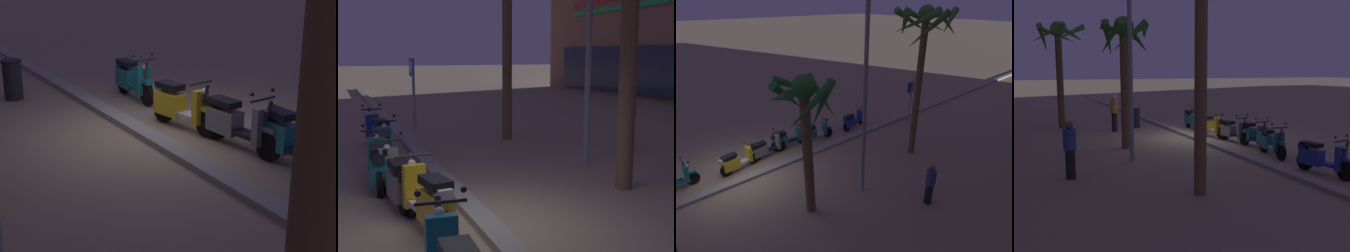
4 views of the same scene
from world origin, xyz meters
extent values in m
plane|color=#9E896B|center=(0.00, 0.00, 0.00)|extent=(200.00, 200.00, 0.00)
cube|color=gray|center=(0.00, 0.24, 0.06)|extent=(60.00, 0.36, 0.12)
cylinder|color=black|center=(-3.63, -0.85, 0.26)|extent=(0.53, 0.18, 0.52)
cube|color=silver|center=(-3.55, -0.86, 0.68)|extent=(0.27, 0.24, 0.16)
cylinder|color=black|center=(-3.46, -0.99, 0.26)|extent=(0.52, 0.13, 0.52)
cylinder|color=black|center=(-2.12, -1.06, 0.26)|extent=(0.52, 0.13, 0.52)
cube|color=black|center=(-2.84, -1.02, 0.32)|extent=(0.62, 0.31, 0.08)
cube|color=#197075|center=(-2.33, -1.05, 0.45)|extent=(0.70, 0.36, 0.46)
cube|color=black|center=(-2.32, -1.05, 0.82)|extent=(0.62, 0.33, 0.12)
cube|color=#197075|center=(-3.28, -1.00, 0.55)|extent=(0.16, 0.35, 0.66)
cube|color=#197075|center=(-3.46, -0.99, 0.55)|extent=(0.33, 0.18, 0.08)
cylinder|color=#333338|center=(-3.36, -0.99, 0.70)|extent=(0.29, 0.09, 0.69)
cylinder|color=black|center=(-3.28, -1.00, 1.02)|extent=(0.07, 0.56, 0.04)
sphere|color=white|center=(-3.38, -0.99, 0.88)|extent=(0.12, 0.12, 0.12)
cube|color=black|center=(-2.04, -1.07, 0.72)|extent=(0.25, 0.21, 0.16)
sphere|color=black|center=(-3.27, -1.24, 1.14)|extent=(0.07, 0.07, 0.07)
sphere|color=black|center=(-3.25, -0.76, 1.14)|extent=(0.07, 0.07, 0.07)
cylinder|color=black|center=(-2.27, -0.92, 0.26)|extent=(0.53, 0.14, 0.52)
cylinder|color=black|center=(-0.97, -0.81, 0.26)|extent=(0.53, 0.14, 0.52)
cube|color=black|center=(-1.67, -0.87, 0.32)|extent=(0.62, 0.33, 0.08)
cube|color=slate|center=(-1.19, -0.82, 0.42)|extent=(0.70, 0.38, 0.43)
cube|color=black|center=(-1.17, -0.82, 0.76)|extent=(0.62, 0.35, 0.12)
cube|color=slate|center=(-2.09, -0.90, 0.55)|extent=(0.17, 0.35, 0.66)
cube|color=slate|center=(-2.27, -0.92, 0.55)|extent=(0.33, 0.19, 0.08)
cylinder|color=#333338|center=(-2.17, -0.91, 0.70)|extent=(0.29, 0.09, 0.69)
cylinder|color=black|center=(-2.09, -0.90, 1.02)|extent=(0.09, 0.56, 0.04)
sphere|color=white|center=(-2.19, -0.91, 0.88)|extent=(0.12, 0.12, 0.12)
cube|color=black|center=(-0.90, -0.80, 0.66)|extent=(0.26, 0.22, 0.16)
sphere|color=black|center=(-2.05, -1.14, 1.14)|extent=(0.07, 0.07, 0.07)
sphere|color=black|center=(-2.09, -0.66, 1.14)|extent=(0.07, 0.07, 0.07)
cylinder|color=black|center=(-0.81, -0.72, 0.26)|extent=(0.53, 0.19, 0.52)
cylinder|color=black|center=(0.42, -0.51, 0.26)|extent=(0.53, 0.19, 0.52)
cube|color=silver|center=(-0.24, -0.62, 0.32)|extent=(0.64, 0.38, 0.08)
cube|color=gold|center=(0.21, -0.55, 0.45)|extent=(0.72, 0.43, 0.45)
cube|color=black|center=(0.23, -0.54, 0.81)|extent=(0.64, 0.40, 0.12)
cube|color=gold|center=(-0.63, -0.69, 0.55)|extent=(0.19, 0.36, 0.66)
cube|color=gold|center=(-0.81, -0.72, 0.55)|extent=(0.34, 0.21, 0.08)
cylinder|color=#333338|center=(-0.71, -0.70, 0.70)|extent=(0.29, 0.12, 0.69)
cylinder|color=black|center=(-0.63, -0.69, 1.02)|extent=(0.13, 0.56, 0.04)
sphere|color=white|center=(-0.73, -0.70, 0.88)|extent=(0.12, 0.12, 0.12)
cube|color=silver|center=(0.50, -0.50, 0.71)|extent=(0.27, 0.24, 0.16)
cylinder|color=black|center=(1.62, -0.81, 0.26)|extent=(0.52, 0.12, 0.52)
cylinder|color=black|center=(2.88, -0.85, 0.26)|extent=(0.52, 0.12, 0.52)
cube|color=#197075|center=(2.20, -0.83, 0.32)|extent=(0.61, 0.30, 0.08)
cube|color=#197075|center=(2.66, -0.85, 0.45)|extent=(0.69, 0.34, 0.46)
cube|color=black|center=(2.68, -0.85, 0.81)|extent=(0.61, 0.32, 0.12)
cube|color=#197075|center=(1.80, -0.82, 0.55)|extent=(0.15, 0.34, 0.66)
cube|color=#197075|center=(1.62, -0.81, 0.55)|extent=(0.33, 0.17, 0.08)
cylinder|color=#333338|center=(1.72, -0.81, 0.70)|extent=(0.29, 0.08, 0.69)
cylinder|color=black|center=(1.80, -0.82, 1.02)|extent=(0.06, 0.56, 0.04)
sphere|color=white|center=(1.70, -0.81, 0.88)|extent=(0.12, 0.12, 0.12)
cube|color=#197075|center=(2.96, -0.86, 0.71)|extent=(0.25, 0.21, 0.16)
sphere|color=black|center=(1.81, -1.06, 1.14)|extent=(0.07, 0.07, 0.07)
sphere|color=black|center=(1.83, -0.58, 1.14)|extent=(0.07, 0.07, 0.07)
cylinder|color=#232328|center=(3.79, 1.61, 0.45)|extent=(0.44, 0.44, 0.90)
cylinder|color=black|center=(3.79, 1.61, 0.92)|extent=(0.48, 0.48, 0.06)
camera|label=1|loc=(-8.12, 4.69, 3.29)|focal=54.55mm
camera|label=2|loc=(6.57, -1.87, 2.55)|focal=51.66mm
camera|label=3|loc=(2.91, 9.77, 6.58)|focal=29.54mm
camera|label=4|loc=(-14.73, 6.95, 2.86)|focal=41.53mm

